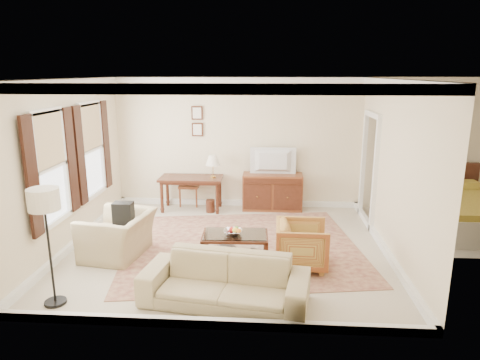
# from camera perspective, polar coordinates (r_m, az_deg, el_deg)

# --- Properties ---
(room_shell) EXTENTS (5.51, 5.01, 2.91)m
(room_shell) POSITION_cam_1_polar(r_m,az_deg,el_deg) (7.06, -1.81, 9.88)
(room_shell) COLOR beige
(room_shell) RESTS_ON ground
(annex_bedroom) EXTENTS (3.00, 2.70, 2.90)m
(annex_bedroom) POSITION_cam_1_polar(r_m,az_deg,el_deg) (9.38, 27.61, -3.96)
(annex_bedroom) COLOR beige
(annex_bedroom) RESTS_ON ground
(window_front) EXTENTS (0.12, 1.56, 1.80)m
(window_front) POSITION_cam_1_polar(r_m,az_deg,el_deg) (7.30, -23.92, 1.49)
(window_front) COLOR #CCB284
(window_front) RESTS_ON room_shell
(window_rear) EXTENTS (0.12, 1.56, 1.80)m
(window_rear) POSITION_cam_1_polar(r_m,az_deg,el_deg) (8.72, -19.14, 3.83)
(window_rear) COLOR #CCB284
(window_rear) RESTS_ON room_shell
(doorway) EXTENTS (0.10, 1.12, 2.25)m
(doorway) POSITION_cam_1_polar(r_m,az_deg,el_deg) (8.95, 16.79, 1.15)
(doorway) COLOR white
(doorway) RESTS_ON room_shell
(rug) EXTENTS (4.50, 4.02, 0.01)m
(rug) POSITION_cam_1_polar(r_m,az_deg,el_deg) (7.66, 0.25, -8.82)
(rug) COLOR maroon
(rug) RESTS_ON room_shell
(writing_desk) EXTENTS (1.37, 0.69, 0.75)m
(writing_desk) POSITION_cam_1_polar(r_m,az_deg,el_deg) (9.51, -6.53, -0.26)
(writing_desk) COLOR #492214
(writing_desk) RESTS_ON room_shell
(desk_chair) EXTENTS (0.55, 0.55, 1.05)m
(desk_chair) POSITION_cam_1_polar(r_m,az_deg,el_deg) (9.90, -6.77, -0.39)
(desk_chair) COLOR brown
(desk_chair) RESTS_ON room_shell
(desk_lamp) EXTENTS (0.32, 0.32, 0.50)m
(desk_lamp) POSITION_cam_1_polar(r_m,az_deg,el_deg) (9.36, -3.63, 1.83)
(desk_lamp) COLOR silver
(desk_lamp) RESTS_ON writing_desk
(framed_prints) EXTENTS (0.25, 0.04, 0.68)m
(framed_prints) POSITION_cam_1_polar(r_m,az_deg,el_deg) (9.66, -5.72, 7.83)
(framed_prints) COLOR #492214
(framed_prints) RESTS_ON room_shell
(sideboard) EXTENTS (1.32, 0.51, 0.81)m
(sideboard) POSITION_cam_1_polar(r_m,az_deg,el_deg) (9.58, 4.34, -1.57)
(sideboard) COLOR brown
(sideboard) RESTS_ON room_shell
(tv) EXTENTS (0.96, 0.55, 0.13)m
(tv) POSITION_cam_1_polar(r_m,az_deg,el_deg) (9.36, 4.44, 3.62)
(tv) COLOR black
(tv) RESTS_ON sideboard
(coffee_table) EXTENTS (1.09, 0.66, 0.45)m
(coffee_table) POSITION_cam_1_polar(r_m,az_deg,el_deg) (7.04, -0.67, -7.96)
(coffee_table) COLOR #492214
(coffee_table) RESTS_ON room_shell
(fruit_bowl) EXTENTS (0.42, 0.42, 0.10)m
(fruit_bowl) POSITION_cam_1_polar(r_m,az_deg,el_deg) (6.95, -0.96, -6.86)
(fruit_bowl) COLOR silver
(fruit_bowl) RESTS_ON coffee_table
(book_a) EXTENTS (0.26, 0.18, 0.38)m
(book_a) POSITION_cam_1_polar(r_m,az_deg,el_deg) (7.17, -2.40, -9.01)
(book_a) COLOR brown
(book_a) RESTS_ON coffee_table
(book_b) EXTENTS (0.26, 0.16, 0.38)m
(book_b) POSITION_cam_1_polar(r_m,az_deg,el_deg) (7.06, 0.97, -9.44)
(book_b) COLOR brown
(book_b) RESTS_ON coffee_table
(striped_armchair) EXTENTS (0.75, 0.80, 0.81)m
(striped_armchair) POSITION_cam_1_polar(r_m,az_deg,el_deg) (6.84, 8.24, -8.28)
(striped_armchair) COLOR #964820
(striped_armchair) RESTS_ON room_shell
(club_armchair) EXTENTS (0.90, 1.23, 0.99)m
(club_armchair) POSITION_cam_1_polar(r_m,az_deg,el_deg) (7.42, -16.01, -6.14)
(club_armchair) COLOR tan
(club_armchair) RESTS_ON room_shell
(backpack) EXTENTS (0.23, 0.32, 0.40)m
(backpack) POSITION_cam_1_polar(r_m,az_deg,el_deg) (7.37, -15.29, -4.18)
(backpack) COLOR black
(backpack) RESTS_ON club_armchair
(sofa) EXTENTS (2.27, 0.98, 0.86)m
(sofa) POSITION_cam_1_polar(r_m,az_deg,el_deg) (5.76, -2.04, -12.35)
(sofa) COLOR tan
(sofa) RESTS_ON room_shell
(floor_lamp) EXTENTS (0.39, 0.39, 1.59)m
(floor_lamp) POSITION_cam_1_polar(r_m,az_deg,el_deg) (5.93, -24.62, -3.43)
(floor_lamp) COLOR black
(floor_lamp) RESTS_ON room_shell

